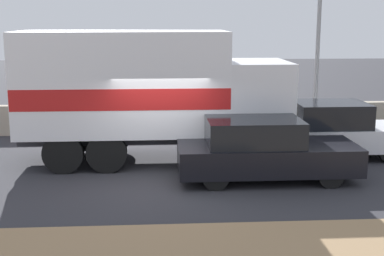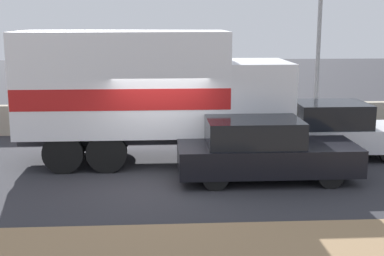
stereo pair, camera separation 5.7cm
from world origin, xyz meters
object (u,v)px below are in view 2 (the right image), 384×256
object	(u,v)px
box_truck	(147,91)
car_sedan_second	(337,130)
street_lamp	(319,24)
car_hatchback	(263,150)

from	to	relation	value
box_truck	car_sedan_second	distance (m)	5.64
street_lamp	car_hatchback	bearing A→B (deg)	-118.90
street_lamp	car_sedan_second	size ratio (longest dim) A/B	1.66
box_truck	car_sedan_second	bearing A→B (deg)	1.72
street_lamp	car_hatchback	distance (m)	6.61
street_lamp	box_truck	world-z (taller)	street_lamp
street_lamp	car_hatchback	world-z (taller)	street_lamp
street_lamp	car_sedan_second	world-z (taller)	street_lamp
street_lamp	box_truck	bearing A→B (deg)	-150.82
street_lamp	car_hatchback	xyz separation A→B (m)	(-2.84, -5.14, -3.04)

